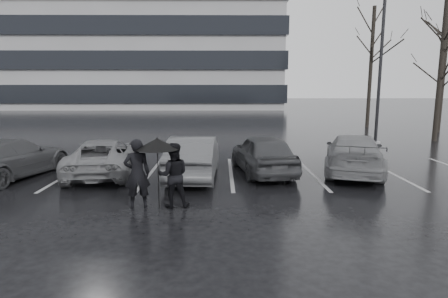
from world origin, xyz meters
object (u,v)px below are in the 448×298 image
tree_east (441,67)px  car_west_b (104,157)px  tree_north (371,68)px  lamp_post (381,63)px  pedestrian_right (173,175)px  car_west_c (10,158)px  tree_ne (443,78)px  pedestrian_left (137,174)px  car_west_a (194,157)px  car_main (263,154)px  car_east (354,154)px

tree_east → car_west_b: bearing=-153.9°
tree_north → lamp_post: bearing=-108.7°
tree_east → pedestrian_right: bearing=-139.2°
car_west_c → tree_ne: tree_ne is taller
lamp_post → tree_east: bearing=20.2°
pedestrian_left → lamp_post: size_ratio=0.19×
car_west_b → tree_east: size_ratio=0.55×
car_west_a → pedestrian_left: pedestrian_left is taller
lamp_post → pedestrian_left: bearing=-135.4°
car_west_a → car_west_b: car_west_a is taller
car_main → pedestrian_right: (-2.65, -3.63, 0.12)m
car_west_c → lamp_post: lamp_post is taller
pedestrian_right → tree_east: (12.94, 11.17, 3.19)m
car_east → pedestrian_left: (-6.70, -3.73, 0.20)m
pedestrian_left → tree_north: bearing=-137.7°
car_main → pedestrian_left: bearing=37.6°
pedestrian_left → tree_east: size_ratio=0.22×
pedestrian_right → tree_north: size_ratio=0.19×
car_east → tree_north: 16.15m
car_west_a → car_east: (5.53, 0.61, -0.02)m
tree_east → tree_north: bearing=98.1°
tree_ne → tree_north: 4.67m
car_main → tree_north: size_ratio=0.48×
tree_ne → tree_east: bearing=-122.0°
tree_east → car_west_c: bearing=-156.5°
car_main → tree_ne: (12.79, 11.54, 2.81)m
car_west_a → tree_east: size_ratio=0.53×
pedestrian_left → lamp_post: bearing=-148.0°
pedestrian_right → tree_north: bearing=-130.2°
car_main → tree_east: 13.18m
tree_east → car_main: bearing=-143.8°
car_west_a → pedestrian_left: (-1.17, -3.13, 0.18)m
car_west_a → tree_ne: 19.60m
car_main → pedestrian_right: bearing=45.1°
car_east → pedestrian_left: size_ratio=2.67×
tree_east → tree_ne: size_ratio=1.14×
car_west_c → lamp_post: size_ratio=0.50×
car_east → lamp_post: bearing=-100.7°
car_west_c → tree_east: (18.70, 8.13, 3.34)m
pedestrian_left → tree_north: 22.56m
tree_east → tree_ne: tree_east is taller
tree_ne → lamp_post: bearing=-139.5°
lamp_post → car_east: bearing=-118.3°
car_west_b → tree_north: size_ratio=0.52×
pedestrian_right → lamp_post: bearing=-139.9°
tree_east → tree_ne: bearing=58.0°
car_west_a → tree_ne: bearing=-139.4°
car_west_a → pedestrian_right: bearing=86.5°
car_west_b → pedestrian_left: pedestrian_left is taller
car_west_b → car_east: size_ratio=0.95×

